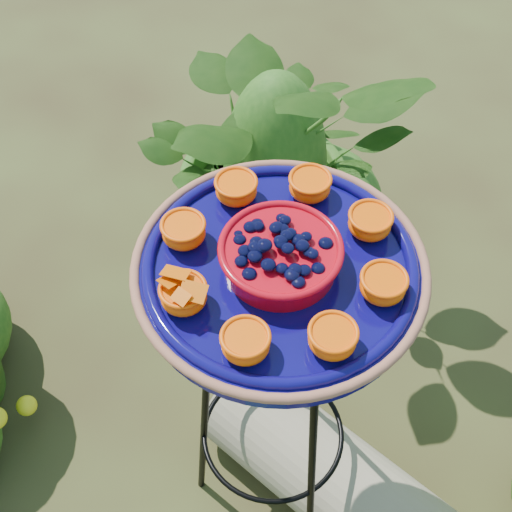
# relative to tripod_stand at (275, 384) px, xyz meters

# --- Properties ---
(ground_plane) EXTENTS (20.00, 20.00, 0.00)m
(ground_plane) POSITION_rel_tripod_stand_xyz_m (-0.11, -0.08, -0.52)
(ground_plane) COLOR #312416
(ground_plane) RESTS_ON ground
(tripod_stand) EXTENTS (0.40, 0.40, 0.85)m
(tripod_stand) POSITION_rel_tripod_stand_xyz_m (0.00, 0.00, 0.00)
(tripod_stand) COLOR black
(tripod_stand) RESTS_ON ground
(feeder_dish) EXTENTS (0.56, 0.56, 0.10)m
(feeder_dish) POSITION_rel_tripod_stand_xyz_m (-0.00, -0.00, 0.37)
(feeder_dish) COLOR #0A0755
(feeder_dish) RESTS_ON tripod_stand
(driftwood_log) EXTENTS (0.71, 0.34, 0.23)m
(driftwood_log) POSITION_rel_tripod_stand_xyz_m (0.13, 0.10, -0.40)
(driftwood_log) COLOR gray
(driftwood_log) RESTS_ON ground
(shrub_back_left) EXTENTS (0.88, 0.92, 0.79)m
(shrub_back_left) POSITION_rel_tripod_stand_xyz_m (-0.58, 0.49, -0.12)
(shrub_back_left) COLOR #224E14
(shrub_back_left) RESTS_ON ground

